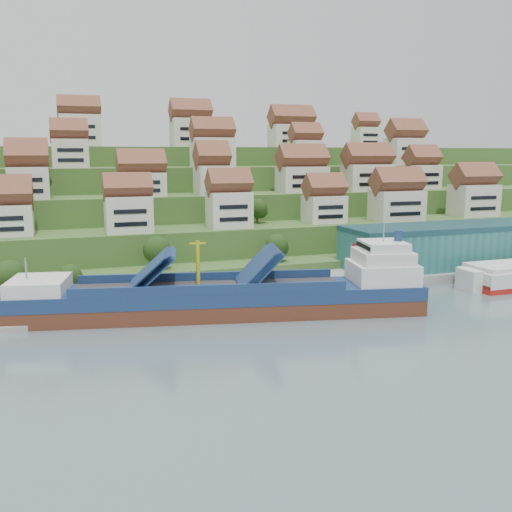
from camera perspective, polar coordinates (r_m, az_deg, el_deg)
name	(u,v)px	position (r m, az deg, el deg)	size (l,w,h in m)	color
ground	(291,310)	(107.51, 3.52, -5.38)	(300.00, 300.00, 0.00)	slate
quay	(348,280)	(128.84, 9.15, -2.37)	(180.00, 14.00, 2.20)	gray
hillside	(178,206)	(203.80, -7.85, 4.96)	(260.00, 128.00, 31.00)	#2D4C1E
hillside_village	(211,170)	(161.20, -4.54, 8.53)	(158.87, 64.12, 29.53)	beige
hillside_trees	(167,208)	(141.03, -8.90, 4.77)	(131.77, 62.81, 31.12)	#234015
warehouse	(462,244)	(147.10, 19.88, 1.12)	(60.00, 15.00, 10.00)	#266762
flagpole	(352,259)	(122.52, 9.56, -0.27)	(1.28, 0.16, 8.00)	gray
cargo_ship	(231,298)	(103.34, -2.50, -4.21)	(74.57, 26.53, 16.31)	#502718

